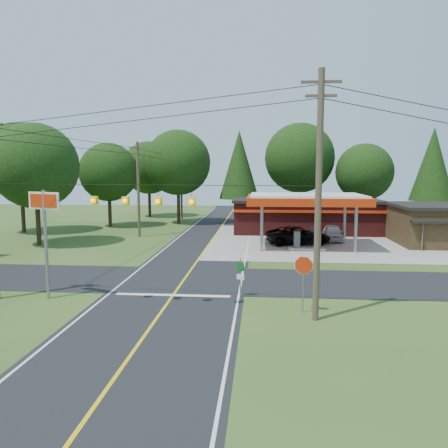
# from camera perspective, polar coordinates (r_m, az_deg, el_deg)

# --- Properties ---
(ground) EXTENTS (120.00, 120.00, 0.00)m
(ground) POSITION_cam_1_polar(r_m,az_deg,el_deg) (28.49, -5.23, -7.27)
(ground) COLOR #2C4E1B
(ground) RESTS_ON ground
(main_highway) EXTENTS (8.00, 120.00, 0.02)m
(main_highway) POSITION_cam_1_polar(r_m,az_deg,el_deg) (28.48, -5.24, -7.25)
(main_highway) COLOR black
(main_highway) RESTS_ON ground
(cross_road) EXTENTS (70.00, 7.00, 0.02)m
(cross_road) POSITION_cam_1_polar(r_m,az_deg,el_deg) (28.48, -5.24, -7.24)
(cross_road) COLOR black
(cross_road) RESTS_ON ground
(lane_center_yellow) EXTENTS (0.15, 110.00, 0.00)m
(lane_center_yellow) POSITION_cam_1_polar(r_m,az_deg,el_deg) (28.48, -5.24, -7.22)
(lane_center_yellow) COLOR yellow
(lane_center_yellow) RESTS_ON main_highway
(gas_canopy) EXTENTS (10.60, 7.40, 4.88)m
(gas_canopy) POSITION_cam_1_polar(r_m,az_deg,el_deg) (40.49, 10.66, 2.99)
(gas_canopy) COLOR gray
(gas_canopy) RESTS_ON ground
(convenience_store) EXTENTS (16.40, 7.55, 3.80)m
(convenience_store) POSITION_cam_1_polar(r_m,az_deg,el_deg) (50.68, 10.58, 1.10)
(convenience_store) COLOR #591A19
(convenience_store) RESTS_ON ground
(utility_pole_near_right) EXTENTS (1.80, 0.30, 11.50)m
(utility_pole_near_right) POSITION_cam_1_polar(r_m,az_deg,el_deg) (20.38, 12.24, 3.90)
(utility_pole_near_right) COLOR #473828
(utility_pole_near_right) RESTS_ON ground
(utility_pole_far_left) EXTENTS (1.80, 0.30, 10.00)m
(utility_pole_far_left) POSITION_cam_1_polar(r_m,az_deg,el_deg) (47.01, -11.13, 4.65)
(utility_pole_far_left) COLOR #473828
(utility_pole_far_left) RESTS_ON ground
(utility_pole_north) EXTENTS (0.30, 0.30, 9.50)m
(utility_pole_north) POSITION_cam_1_polar(r_m,az_deg,el_deg) (63.25, -5.58, 4.90)
(utility_pole_north) COLOR #473828
(utility_pole_north) RESTS_ON ground
(overhead_beacons) EXTENTS (17.04, 2.04, 1.03)m
(overhead_beacons) POSITION_cam_1_polar(r_m,az_deg,el_deg) (21.99, -10.72, 4.81)
(overhead_beacons) COLOR black
(overhead_beacons) RESTS_ON ground
(treeline_backdrop) EXTENTS (70.27, 51.59, 13.30)m
(treeline_backdrop) POSITION_cam_1_polar(r_m,az_deg,el_deg) (51.35, 0.28, 7.52)
(treeline_backdrop) COLOR #332316
(treeline_backdrop) RESTS_ON ground
(suv_car) EXTENTS (7.18, 7.18, 1.68)m
(suv_car) POSITION_cam_1_polar(r_m,az_deg,el_deg) (42.29, 9.67, -1.49)
(suv_car) COLOR black
(suv_car) RESTS_ON ground
(sedan_car) EXTENTS (4.88, 4.88, 1.55)m
(sedan_car) POSITION_cam_1_polar(r_m,az_deg,el_deg) (45.21, 14.03, -1.15)
(sedan_car) COLOR silver
(sedan_car) RESTS_ON ground
(big_stop_sign) EXTENTS (2.09, 0.89, 5.96)m
(big_stop_sign) POSITION_cam_1_polar(r_m,az_deg,el_deg) (25.43, -22.38, 0.47)
(big_stop_sign) COLOR gray
(big_stop_sign) RESTS_ON ground
(octagonal_stop_sign) EXTENTS (0.96, 0.32, 2.90)m
(octagonal_stop_sign) POSITION_cam_1_polar(r_m,az_deg,el_deg) (21.81, 10.34, -5.87)
(octagonal_stop_sign) COLOR gray
(octagonal_stop_sign) RESTS_ON ground
(route_sign_post) EXTENTS (0.43, 0.20, 2.22)m
(route_sign_post) POSITION_cam_1_polar(r_m,az_deg,el_deg) (24.35, 2.16, -6.50)
(route_sign_post) COLOR gray
(route_sign_post) RESTS_ON ground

